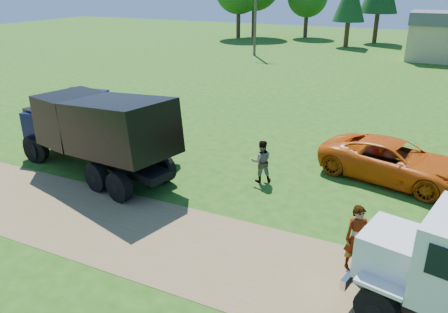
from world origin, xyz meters
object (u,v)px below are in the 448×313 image
at_px(navy_truck, 91,127).
at_px(orange_pickup, 394,161).
at_px(black_dump_truck, 97,128).
at_px(spectator_a, 357,238).

bearing_deg(navy_truck, orange_pickup, 8.08).
relative_size(black_dump_truck, navy_truck, 1.21).
xyz_separation_m(black_dump_truck, navy_truck, (-1.32, 1.04, -0.46)).
distance_m(black_dump_truck, spectator_a, 11.03).
height_order(navy_truck, spectator_a, navy_truck).
relative_size(black_dump_truck, spectator_a, 4.38).
bearing_deg(black_dump_truck, navy_truck, 155.59).
relative_size(navy_truck, spectator_a, 3.62).
xyz_separation_m(navy_truck, orange_pickup, (12.40, 3.58, -0.71)).
distance_m(orange_pickup, spectator_a, 6.69).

